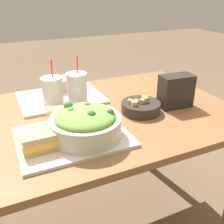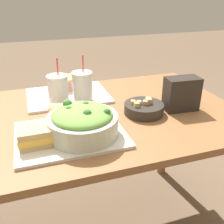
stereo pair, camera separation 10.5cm
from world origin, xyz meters
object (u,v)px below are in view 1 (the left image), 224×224
(soup_bowl, at_px, (141,107))
(baguette_near, at_px, (64,114))
(sandwich_far, at_px, (65,84))
(sandwich_near, at_px, (42,139))
(chip_bag, at_px, (176,91))
(drink_cup_dark, at_px, (53,93))
(drink_cup_red, at_px, (77,89))
(salad_bowl, at_px, (85,123))
(baguette_far, at_px, (65,81))

(soup_bowl, height_order, baguette_near, baguette_near)
(baguette_near, relative_size, sandwich_far, 0.82)
(soup_bowl, height_order, sandwich_near, sandwich_near)
(baguette_near, relative_size, chip_bag, 0.88)
(drink_cup_dark, xyz_separation_m, drink_cup_red, (0.12, 0.00, 0.00))
(salad_bowl, bearing_deg, sandwich_near, -177.15)
(salad_bowl, bearing_deg, drink_cup_red, 77.35)
(baguette_near, distance_m, drink_cup_dark, 0.18)
(drink_cup_red, xyz_separation_m, chip_bag, (0.41, -0.21, -0.00))
(sandwich_far, height_order, drink_cup_dark, drink_cup_dark)
(drink_cup_dark, distance_m, chip_bag, 0.56)
(chip_bag, bearing_deg, baguette_far, 137.45)
(soup_bowl, relative_size, baguette_far, 1.73)
(baguette_near, xyz_separation_m, chip_bag, (0.52, -0.03, 0.03))
(baguette_near, bearing_deg, chip_bag, -78.79)
(salad_bowl, bearing_deg, sandwich_far, 82.95)
(sandwich_near, distance_m, chip_bag, 0.64)
(chip_bag, bearing_deg, salad_bowl, -163.82)
(soup_bowl, height_order, baguette_far, baguette_far)
(baguette_near, bearing_deg, drink_cup_red, -17.67)
(drink_cup_red, bearing_deg, salad_bowl, -102.65)
(baguette_far, xyz_separation_m, drink_cup_dark, (-0.12, -0.22, 0.03))
(salad_bowl, relative_size, soup_bowl, 1.49)
(baguette_far, xyz_separation_m, chip_bag, (0.40, -0.43, 0.03))
(sandwich_near, bearing_deg, baguette_near, 50.44)
(baguette_far, xyz_separation_m, drink_cup_red, (-0.00, -0.22, 0.03))
(soup_bowl, height_order, chip_bag, chip_bag)
(soup_bowl, relative_size, chip_bag, 1.12)
(soup_bowl, xyz_separation_m, drink_cup_dark, (-0.34, 0.20, 0.05))
(baguette_far, height_order, drink_cup_red, drink_cup_red)
(salad_bowl, distance_m, sandwich_far, 0.51)
(sandwich_far, distance_m, drink_cup_dark, 0.22)
(sandwich_near, height_order, chip_bag, chip_bag)
(salad_bowl, relative_size, drink_cup_red, 1.16)
(soup_bowl, bearing_deg, chip_bag, -3.62)
(sandwich_near, height_order, drink_cup_dark, drink_cup_dark)
(baguette_far, bearing_deg, chip_bag, -139.21)
(drink_cup_dark, bearing_deg, soup_bowl, -29.93)
(salad_bowl, relative_size, drink_cup_dark, 1.19)
(sandwich_near, relative_size, sandwich_far, 0.87)
(drink_cup_dark, height_order, drink_cup_red, drink_cup_red)
(sandwich_near, xyz_separation_m, sandwich_far, (0.22, 0.51, -0.00))
(sandwich_far, height_order, chip_bag, chip_bag)
(sandwich_far, bearing_deg, drink_cup_red, -98.89)
(baguette_near, distance_m, chip_bag, 0.52)
(salad_bowl, height_order, drink_cup_dark, drink_cup_dark)
(baguette_near, bearing_deg, sandwich_near, 156.02)
(sandwich_near, distance_m, drink_cup_red, 0.39)
(sandwich_far, xyz_separation_m, baguette_far, (0.01, 0.02, 0.00))
(salad_bowl, xyz_separation_m, drink_cup_red, (0.07, 0.31, 0.01))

